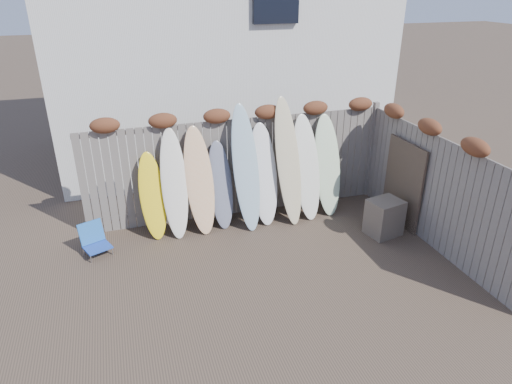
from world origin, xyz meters
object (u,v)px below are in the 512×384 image
object	(u,v)px
wooden_crate	(384,217)
surfboard_0	(152,196)
beach_chair	(94,240)
lattice_panel	(403,184)

from	to	relation	value
wooden_crate	surfboard_0	bearing A→B (deg)	162.66
beach_chair	surfboard_0	distance (m)	1.27
wooden_crate	lattice_panel	world-z (taller)	lattice_panel
wooden_crate	surfboard_0	size ratio (longest dim) A/B	0.42
beach_chair	wooden_crate	distance (m)	5.30
beach_chair	surfboard_0	size ratio (longest dim) A/B	0.35
beach_chair	wooden_crate	world-z (taller)	wooden_crate
wooden_crate	surfboard_0	distance (m)	4.34
beach_chair	lattice_panel	bearing A→B (deg)	-6.26
beach_chair	lattice_panel	world-z (taller)	lattice_panel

